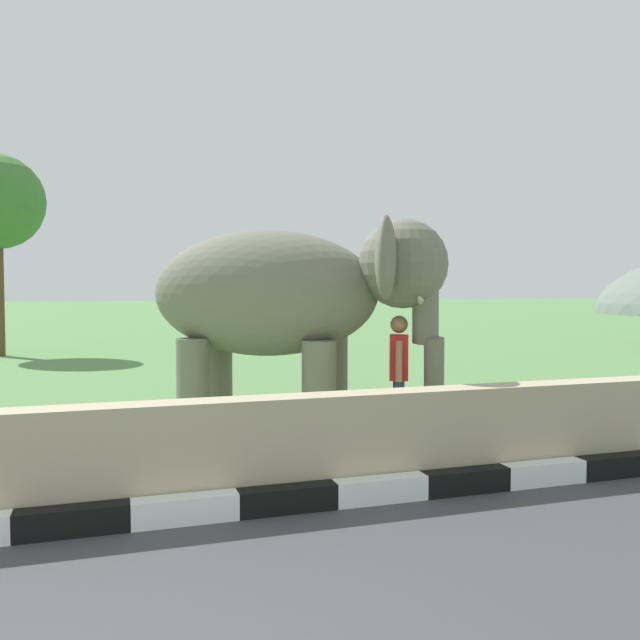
{
  "coord_description": "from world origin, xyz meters",
  "views": [
    {
      "loc": [
        0.4,
        -2.16,
        2.01
      ],
      "look_at": [
        3.01,
        5.95,
        1.6
      ],
      "focal_mm": 36.94,
      "sensor_mm": 36.0,
      "label": 1
    }
  ],
  "objects": [
    {
      "name": "person_handler",
      "position": [
        4.02,
        5.69,
        0.93
      ],
      "size": [
        0.39,
        0.63,
        1.66
      ],
      "color": "navy",
      "rests_on": "ground_plane"
    },
    {
      "name": "elephant",
      "position": [
        2.73,
        6.37,
        1.9
      ],
      "size": [
        3.95,
        3.44,
        2.91
      ],
      "color": "slate",
      "rests_on": "ground_plane"
    },
    {
      "name": "striped_curb",
      "position": [
        -0.35,
        3.45,
        0.12
      ],
      "size": [
        16.2,
        0.2,
        0.24
      ],
      "color": "white",
      "rests_on": "ground_plane"
    },
    {
      "name": "barrier_parapet",
      "position": [
        2.0,
        3.75,
        0.5
      ],
      "size": [
        28.0,
        0.36,
        1.0
      ],
      "primitive_type": "cube",
      "color": "tan",
      "rests_on": "ground_plane"
    }
  ]
}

